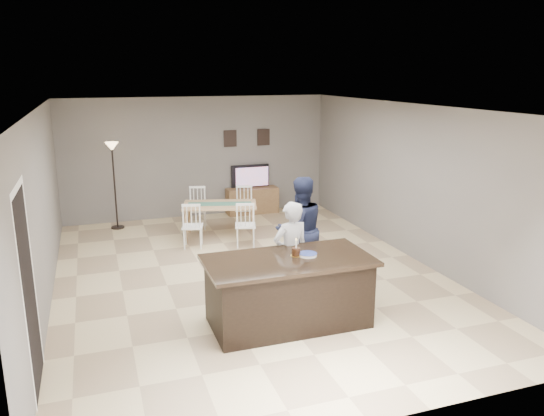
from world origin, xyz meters
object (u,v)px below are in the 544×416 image
object	(u,v)px
tv_console	(252,201)
plate_stack	(308,255)
man	(300,230)
woman	(291,254)
floor_lamp	(113,162)
television	(251,176)
kitchen_island	(288,291)
dining_table	(220,210)
birthday_cake	(296,252)

from	to	relation	value
tv_console	plate_stack	xyz separation A→B (m)	(-0.93, -5.56, 0.62)
plate_stack	man	bearing A→B (deg)	72.19
woman	floor_lamp	size ratio (longest dim) A/B	0.82
television	kitchen_island	bearing A→B (deg)	77.99
woman	man	world-z (taller)	man
woman	floor_lamp	world-z (taller)	floor_lamp
kitchen_island	man	xyz separation A→B (m)	(0.70, 1.35, 0.38)
tv_console	floor_lamp	world-z (taller)	floor_lamp
dining_table	man	bearing A→B (deg)	-61.00
television	dining_table	size ratio (longest dim) A/B	0.47
kitchen_island	plate_stack	world-z (taller)	plate_stack
man	birthday_cake	xyz separation A→B (m)	(-0.57, -1.28, 0.12)
woman	dining_table	bearing A→B (deg)	-96.87
dining_table	floor_lamp	xyz separation A→B (m)	(-1.93, 1.30, 0.86)
woman	man	xyz separation A→B (m)	(0.46, 0.80, 0.08)
birthday_cake	plate_stack	size ratio (longest dim) A/B	0.98
kitchen_island	floor_lamp	distance (m)	5.71
woman	tv_console	bearing A→B (deg)	-110.79
birthday_cake	dining_table	world-z (taller)	birthday_cake
television	dining_table	xyz separation A→B (m)	(-1.15, -1.63, -0.30)
tv_console	television	size ratio (longest dim) A/B	1.31
woman	birthday_cake	size ratio (longest dim) A/B	6.47
dining_table	plate_stack	bearing A→B (deg)	-71.58
birthday_cake	kitchen_island	bearing A→B (deg)	-151.64
woman	television	bearing A→B (deg)	-110.65
kitchen_island	television	distance (m)	5.78
woman	plate_stack	bearing A→B (deg)	83.34
tv_console	television	xyz separation A→B (m)	(0.00, 0.07, 0.56)
floor_lamp	woman	bearing A→B (deg)	-66.04
man	dining_table	xyz separation A→B (m)	(-0.65, 2.66, -0.28)
tv_console	plate_stack	world-z (taller)	plate_stack
man	plate_stack	xyz separation A→B (m)	(-0.43, -1.34, 0.08)
woman	birthday_cake	xyz separation A→B (m)	(-0.11, -0.48, 0.20)
tv_console	man	size ratio (longest dim) A/B	0.72
kitchen_island	man	bearing A→B (deg)	62.52
tv_console	television	bearing A→B (deg)	90.00
floor_lamp	kitchen_island	bearing A→B (deg)	-70.56
man	birthday_cake	distance (m)	1.41
dining_table	tv_console	bearing A→B (deg)	69.01
tv_console	plate_stack	distance (m)	5.67
tv_console	man	distance (m)	4.28
television	man	world-z (taller)	man
birthday_cake	woman	bearing A→B (deg)	77.07
birthday_cake	floor_lamp	xyz separation A→B (m)	(-2.01, 5.24, 0.46)
birthday_cake	dining_table	distance (m)	3.96
plate_stack	floor_lamp	distance (m)	5.74
television	birthday_cake	size ratio (longest dim) A/B	3.93
plate_stack	floor_lamp	world-z (taller)	floor_lamp
man	plate_stack	size ratio (longest dim) A/B	7.02
woman	man	size ratio (longest dim) A/B	0.90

